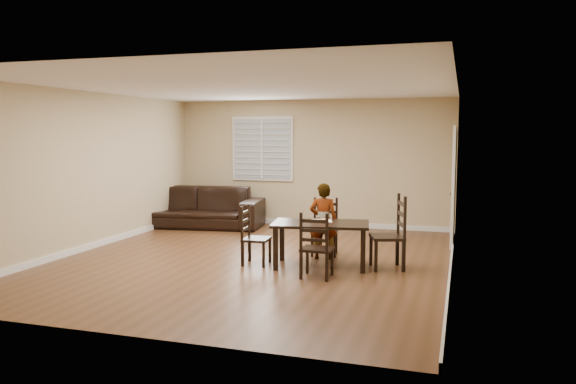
% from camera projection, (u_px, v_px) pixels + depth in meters
% --- Properties ---
extents(ground, '(7.00, 7.00, 0.00)m').
position_uv_depth(ground, '(254.00, 260.00, 8.85)').
color(ground, brown).
rests_on(ground, ground).
extents(room, '(6.04, 7.04, 2.72)m').
position_uv_depth(room, '(259.00, 145.00, 8.82)').
color(room, tan).
rests_on(room, ground).
extents(dining_table, '(1.53, 1.02, 0.67)m').
position_uv_depth(dining_table, '(321.00, 229.00, 8.36)').
color(dining_table, black).
rests_on(dining_table, ground).
extents(chair_near, '(0.47, 0.44, 0.93)m').
position_uv_depth(chair_near, '(325.00, 228.00, 9.27)').
color(chair_near, black).
rests_on(chair_near, ground).
extents(chair_far, '(0.42, 0.39, 0.92)m').
position_uv_depth(chair_far, '(315.00, 249.00, 7.63)').
color(chair_far, black).
rests_on(chair_far, ground).
extents(chair_left, '(0.40, 0.43, 0.90)m').
position_uv_depth(chair_left, '(250.00, 237.00, 8.53)').
color(chair_left, black).
rests_on(chair_left, ground).
extents(chair_right, '(0.59, 0.61, 1.10)m').
position_uv_depth(chair_right, '(396.00, 235.00, 8.23)').
color(chair_right, black).
rests_on(chair_right, ground).
extents(child, '(0.47, 0.34, 1.21)m').
position_uv_depth(child, '(323.00, 221.00, 8.86)').
color(child, gray).
rests_on(child, ground).
extents(napkin, '(0.38, 0.38, 0.00)m').
position_uv_depth(napkin, '(322.00, 221.00, 8.50)').
color(napkin, white).
rests_on(napkin, dining_table).
extents(donut, '(0.09, 0.09, 0.03)m').
position_uv_depth(donut, '(323.00, 219.00, 8.50)').
color(donut, '#CF964A').
rests_on(donut, napkin).
extents(sofa, '(3.02, 1.52, 0.85)m').
position_uv_depth(sofa, '(194.00, 207.00, 11.98)').
color(sofa, black).
rests_on(sofa, ground).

